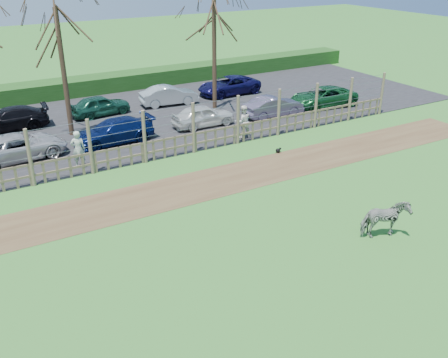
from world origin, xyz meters
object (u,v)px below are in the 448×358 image
car_5 (273,107)px  car_10 (100,105)px  car_2 (19,147)px  car_3 (114,131)px  car_9 (9,119)px  crow (278,150)px  tree_mid (60,42)px  tree_right (214,21)px  visitor_b (243,122)px  zebra (385,220)px  car_6 (323,97)px  car_12 (229,85)px  car_11 (169,95)px  visitor_a (78,149)px  car_4 (203,116)px

car_5 → car_10: bearing=59.8°
car_2 → car_5: size_ratio=1.19×
car_3 → car_9: (-4.27, 4.78, 0.00)m
crow → car_10: bearing=119.0°
tree_mid → tree_right: tree_right is taller
crow → car_5: car_5 is taller
visitor_b → crow: (0.39, -2.62, -0.78)m
tree_mid → car_5: bearing=-14.0°
car_3 → zebra: bearing=16.5°
visitor_b → car_2: bearing=-4.5°
tree_right → car_6: bearing=-27.4°
tree_mid → car_12: tree_mid is taller
zebra → car_12: zebra is taller
car_3 → car_9: bearing=-141.9°
car_11 → car_12: same height
zebra → visitor_a: visitor_a is taller
tree_right → car_12: bearing=44.1°
tree_mid → car_5: tree_mid is taller
tree_right → car_6: 8.19m
car_4 → car_12: (4.68, 5.10, 0.00)m
tree_mid → car_10: tree_mid is taller
crow → tree_mid: bearing=136.6°
visitor_a → car_12: visitor_a is taller
car_9 → car_5: bearing=73.2°
car_9 → car_11: (9.54, 0.08, 0.00)m
visitor_a → car_9: 7.34m
visitor_b → car_12: 8.68m
tree_mid → visitor_b: (7.63, -4.98, -3.96)m
car_10 → car_11: (4.45, 0.01, 0.00)m
car_5 → car_11: size_ratio=1.00×
car_9 → car_12: size_ratio=0.96×
car_6 → car_11: (-8.18, 5.19, 0.00)m
car_3 → car_12: (9.83, 5.13, 0.00)m
tree_mid → car_4: bearing=-18.6°
tree_right → visitor_b: (-1.37, -5.48, -4.34)m
car_6 → car_9: 18.43m
car_4 → visitor_b: bearing=-161.4°
crow → car_11: car_11 is taller
car_6 → car_5: bearing=-82.2°
car_2 → car_5: same height
visitor_a → car_11: visitor_a is taller
car_5 → car_9: (-13.81, 5.27, 0.00)m
tree_mid → car_3: 5.06m
car_4 → car_11: 4.83m
visitor_a → crow: 9.36m
car_6 → car_10: 13.65m
tree_right → car_12: tree_right is taller
car_4 → tree_right: bearing=-39.1°
tree_right → car_2: 13.08m
car_4 → car_6: (8.29, -0.36, 0.00)m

